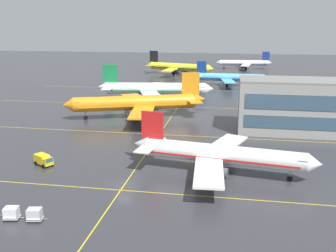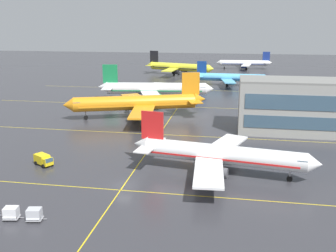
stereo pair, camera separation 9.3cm
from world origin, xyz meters
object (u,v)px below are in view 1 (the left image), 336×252
at_px(airliner_third_row, 155,89).
at_px(airliner_far_right_stand, 178,67).
at_px(airliner_far_left_stand, 230,77).
at_px(baggage_cart_row_second, 11,213).
at_px(airliner_second_row, 137,103).
at_px(airliner_distant_taxiway, 244,63).
at_px(service_truck_red_van, 44,160).
at_px(baggage_cart_row_middle, 35,215).
at_px(airliner_front_gate, 220,154).

relative_size(airliner_third_row, airliner_far_right_stand, 1.07).
height_order(airliner_far_left_stand, baggage_cart_row_second, airliner_far_left_stand).
bearing_deg(airliner_second_row, airliner_far_right_stand, 91.09).
relative_size(airliner_third_row, airliner_distant_taxiway, 1.24).
distance_m(airliner_distant_taxiway, service_truck_red_van, 176.81).
height_order(airliner_far_right_stand, baggage_cart_row_middle, airliner_far_right_stand).
xyz_separation_m(airliner_front_gate, airliner_far_right_stand, (-27.35, 136.05, 0.52)).
relative_size(airliner_distant_taxiway, baggage_cart_row_second, 11.69).
distance_m(airliner_front_gate, airliner_third_row, 69.48).
distance_m(airliner_far_left_stand, baggage_cart_row_middle, 129.02).
bearing_deg(baggage_cart_row_second, airliner_second_row, 87.52).
xyz_separation_m(airliner_front_gate, airliner_third_row, (-25.57, 64.61, 0.71)).
height_order(airliner_second_row, airliner_third_row, airliner_second_row).
xyz_separation_m(airliner_second_row, airliner_third_row, (-0.06, 25.49, -0.04)).
bearing_deg(baggage_cart_row_middle, airliner_distant_taxiway, 80.43).
height_order(airliner_far_right_stand, baggage_cart_row_second, airliner_far_right_stand).
relative_size(airliner_front_gate, airliner_distant_taxiway, 1.04).
bearing_deg(airliner_far_right_stand, service_truck_red_van, -92.73).
bearing_deg(baggage_cart_row_second, airliner_far_right_stand, 89.70).
bearing_deg(airliner_far_right_stand, airliner_front_gate, -78.63).
xyz_separation_m(service_truck_red_van, baggage_cart_row_second, (5.74, -20.64, -0.17)).
bearing_deg(airliner_front_gate, airliner_distant_taxiway, 87.42).
distance_m(airliner_far_right_stand, baggage_cart_row_second, 158.45).
relative_size(airliner_third_row, baggage_cart_row_second, 14.44).
xyz_separation_m(airliner_distant_taxiway, service_truck_red_van, (-41.58, -171.83, -2.36)).
bearing_deg(airliner_third_row, airliner_second_row, -89.86).
bearing_deg(service_truck_red_van, airliner_far_right_stand, 87.27).
relative_size(airliner_third_row, service_truck_red_van, 9.22).
distance_m(airliner_far_right_stand, baggage_cart_row_middle, 158.29).
bearing_deg(airliner_distant_taxiway, baggage_cart_row_middle, -99.57).
bearing_deg(service_truck_red_van, airliner_front_gate, 2.91).
height_order(airliner_third_row, service_truck_red_van, airliner_third_row).
height_order(airliner_second_row, airliner_far_left_stand, airliner_second_row).
distance_m(airliner_far_left_stand, airliner_distant_taxiway, 66.17).
bearing_deg(airliner_far_left_stand, airliner_front_gate, -90.17).
bearing_deg(airliner_distant_taxiway, airliner_far_right_stand, -135.80).
bearing_deg(airliner_distant_taxiway, airliner_front_gate, -92.58).
xyz_separation_m(airliner_front_gate, airliner_distant_taxiway, (7.68, 170.11, -0.13)).
height_order(airliner_front_gate, baggage_cart_row_second, airliner_front_gate).
bearing_deg(baggage_cart_row_middle, airliner_far_right_stand, 90.94).
xyz_separation_m(airliner_far_right_stand, baggage_cart_row_second, (-0.82, -158.42, -3.18)).
distance_m(airliner_third_row, service_truck_red_van, 66.93).
distance_m(airliner_front_gate, airliner_far_right_stand, 138.77).
xyz_separation_m(airliner_far_right_stand, service_truck_red_van, (-6.56, -137.77, -3.01)).
xyz_separation_m(airliner_third_row, airliner_far_left_stand, (25.88, 39.74, -0.80)).
xyz_separation_m(airliner_far_left_stand, service_truck_red_van, (-34.22, -106.07, -2.39)).
distance_m(airliner_far_left_stand, service_truck_red_van, 111.48).
bearing_deg(airliner_front_gate, airliner_second_row, 123.10).
bearing_deg(airliner_third_row, airliner_distant_taxiway, 72.51).
distance_m(airliner_third_row, airliner_distant_taxiway, 110.62).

